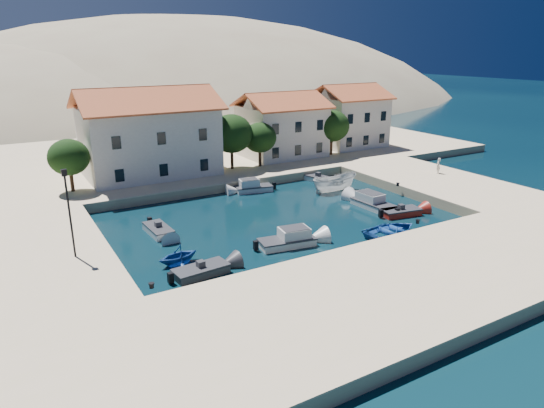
{
  "coord_description": "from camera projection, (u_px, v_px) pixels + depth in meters",
  "views": [
    {
      "loc": [
        -21.21,
        -25.52,
        14.87
      ],
      "look_at": [
        -1.32,
        8.66,
        2.0
      ],
      "focal_mm": 32.0,
      "sensor_mm": 36.0,
      "label": 1
    }
  ],
  "objects": [
    {
      "name": "bollards",
      "position": [
        344.0,
        222.0,
        39.88
      ],
      "size": [
        29.36,
        9.56,
        0.3
      ],
      "color": "black",
      "rests_on": "ground"
    },
    {
      "name": "rowboat_west",
      "position": [
        179.0,
        263.0,
        34.87
      ],
      "size": [
        3.34,
        3.0,
        1.56
      ],
      "primitive_type": "imported",
      "rotation": [
        0.0,
        0.0,
        -1.41
      ],
      "color": "#1A448F",
      "rests_on": "ground"
    },
    {
      "name": "quay_south",
      "position": [
        406.0,
        285.0,
        30.63
      ],
      "size": [
        52.0,
        12.0,
        1.0
      ],
      "primitive_type": "cube",
      "color": "beige",
      "rests_on": "ground"
    },
    {
      "name": "hills",
      "position": [
        150.0,
        173.0,
        154.42
      ],
      "size": [
        254.0,
        176.0,
        99.0
      ],
      "color": "gray",
      "rests_on": "ground"
    },
    {
      "name": "trees",
      "position": [
        243.0,
        136.0,
        57.3
      ],
      "size": [
        37.3,
        5.3,
        6.45
      ],
      "color": "#382314",
      "rests_on": "quay_north"
    },
    {
      "name": "motorboat_white_west",
      "position": [
        158.0,
        230.0,
        40.38
      ],
      "size": [
        1.75,
        3.68,
        1.25
      ],
      "rotation": [
        0.0,
        0.0,
        -1.53
      ],
      "color": "silver",
      "rests_on": "ground"
    },
    {
      "name": "cabin_cruiser_east",
      "position": [
        375.0,
        204.0,
        46.64
      ],
      "size": [
        2.21,
        5.01,
        1.6
      ],
      "rotation": [
        0.0,
        0.0,
        1.62
      ],
      "color": "silver",
      "rests_on": "ground"
    },
    {
      "name": "rowboat_south",
      "position": [
        391.0,
        235.0,
        40.22
      ],
      "size": [
        5.21,
        3.83,
        1.05
      ],
      "primitive_type": "imported",
      "rotation": [
        0.0,
        0.0,
        1.61
      ],
      "color": "#1A448F",
      "rests_on": "ground"
    },
    {
      "name": "ground",
      "position": [
        346.0,
        258.0,
        35.72
      ],
      "size": [
        400.0,
        400.0,
        0.0
      ],
      "primitive_type": "plane",
      "color": "black",
      "rests_on": "ground"
    },
    {
      "name": "building_left",
      "position": [
        149.0,
        131.0,
        54.02
      ],
      "size": [
        14.7,
        9.45,
        9.7
      ],
      "color": "beige",
      "rests_on": "quay_north"
    },
    {
      "name": "building_mid",
      "position": [
        282.0,
        124.0,
        63.68
      ],
      "size": [
        10.5,
        8.4,
        8.3
      ],
      "color": "beige",
      "rests_on": "quay_north"
    },
    {
      "name": "cabin_cruiser_north",
      "position": [
        254.0,
        187.0,
        52.08
      ],
      "size": [
        4.17,
        2.39,
        1.6
      ],
      "rotation": [
        0.0,
        0.0,
        2.95
      ],
      "color": "silver",
      "rests_on": "ground"
    },
    {
      "name": "quay_east",
      "position": [
        436.0,
        183.0,
        53.59
      ],
      "size": [
        11.0,
        20.0,
        1.0
      ],
      "primitive_type": "cube",
      "color": "beige",
      "rests_on": "ground"
    },
    {
      "name": "motorboat_white_ne",
      "position": [
        318.0,
        179.0,
        56.09
      ],
      "size": [
        2.29,
        3.41,
        1.25
      ],
      "rotation": [
        0.0,
        0.0,
        1.86
      ],
      "color": "silver",
      "rests_on": "ground"
    },
    {
      "name": "building_right",
      "position": [
        349.0,
        115.0,
        70.16
      ],
      "size": [
        9.45,
        8.4,
        8.8
      ],
      "color": "beige",
      "rests_on": "quay_north"
    },
    {
      "name": "cabin_cruiser_south",
      "position": [
        287.0,
        240.0,
        37.82
      ],
      "size": [
        4.65,
        2.51,
        1.6
      ],
      "rotation": [
        0.0,
        0.0,
        -0.15
      ],
      "color": "silver",
      "rests_on": "ground"
    },
    {
      "name": "pedestrian",
      "position": [
        438.0,
        166.0,
        55.49
      ],
      "size": [
        0.77,
        0.67,
        1.79
      ],
      "primitive_type": "imported",
      "rotation": [
        0.0,
        0.0,
        3.59
      ],
      "color": "beige",
      "rests_on": "quay_east"
    },
    {
      "name": "quay_north",
      "position": [
        187.0,
        154.0,
        67.75
      ],
      "size": [
        80.0,
        36.0,
        1.0
      ],
      "primitive_type": "cube",
      "color": "beige",
      "rests_on": "ground"
    },
    {
      "name": "quay_west",
      "position": [
        50.0,
        257.0,
        34.69
      ],
      "size": [
        8.0,
        20.0,
        1.0
      ],
      "primitive_type": "cube",
      "color": "beige",
      "rests_on": "ground"
    },
    {
      "name": "lamppost",
      "position": [
        68.0,
        205.0,
        32.45
      ],
      "size": [
        0.35,
        0.25,
        6.22
      ],
      "color": "black",
      "rests_on": "quay_west"
    },
    {
      "name": "motorboat_red_se",
      "position": [
        401.0,
        212.0,
        44.76
      ],
      "size": [
        3.9,
        2.22,
        1.25
      ],
      "rotation": [
        0.0,
        0.0,
        -0.16
      ],
      "color": "maroon",
      "rests_on": "ground"
    },
    {
      "name": "motorboat_grey_sw",
      "position": [
        201.0,
        271.0,
        33.02
      ],
      "size": [
        3.95,
        2.04,
        1.25
      ],
      "rotation": [
        0.0,
        0.0,
        0.1
      ],
      "color": "#303035",
      "rests_on": "ground"
    },
    {
      "name": "boat_east",
      "position": [
        334.0,
        191.0,
        52.28
      ],
      "size": [
        5.45,
        2.39,
        2.05
      ],
      "primitive_type": "imported",
      "rotation": [
        0.0,
        0.0,
        1.5
      ],
      "color": "silver",
      "rests_on": "ground"
    }
  ]
}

